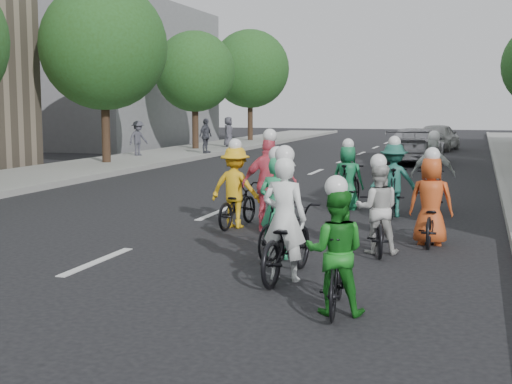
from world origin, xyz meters
The scene contains 23 objects.
ground centered at (0.00, 0.00, 0.00)m, with size 120.00×120.00×0.00m, color black.
sidewalk_left centered at (-8.00, 10.00, 0.07)m, with size 4.00×80.00×0.15m, color gray.
curb_left centered at (-6.05, 10.00, 0.09)m, with size 0.18×80.00×0.18m, color #999993.
curb_right centered at (6.05, 10.00, 0.09)m, with size 0.18×80.00×0.18m, color #999993.
bldg_sw centered at (-16.00, 28.00, 4.00)m, with size 10.00×14.00×8.00m, color slate.
tree_l_3 centered at (-8.20, 15.00, 4.52)m, with size 4.80×4.80×6.93m.
tree_l_4 centered at (-8.20, 24.00, 3.96)m, with size 4.00×4.00×5.97m.
tree_l_5 centered at (-8.20, 33.00, 4.52)m, with size 4.80×4.80×6.93m.
cyclist_0 centered at (2.96, -0.15, 0.59)m, with size 0.79×1.91×1.81m.
cyclist_1 centered at (3.91, -1.50, 0.59)m, with size 0.74×1.54×1.57m.
cyclist_2 centered at (1.00, 3.51, 0.63)m, with size 1.06×1.65×1.70m.
cyclist_3 centered at (1.73, 3.33, 0.71)m, with size 1.09×1.52×1.90m.
cyclist_4 centered at (4.67, 2.90, 0.57)m, with size 0.73×1.58×1.64m.
cyclist_5 centered at (2.50, 1.13, 0.59)m, with size 0.63×1.54×1.72m.
cyclist_6 centered at (3.91, 1.94, 0.56)m, with size 0.85×1.69×1.58m.
cyclist_7 centered at (3.72, 5.78, 0.66)m, with size 1.03×1.75×1.70m.
cyclist_8 centered at (4.47, 6.65, 0.61)m, with size 1.02×1.75×1.78m.
cyclist_9 centered at (2.63, 6.51, 0.60)m, with size 0.76×1.76×1.59m.
follow_car_lead centered at (3.00, 19.87, 0.71)m, with size 1.98×4.87×1.41m, color #AEADB2.
follow_car_trail centered at (3.41, 28.36, 0.70)m, with size 1.66×4.12×1.40m, color silver.
spectator_0 centered at (-8.63, 18.54, 0.90)m, with size 0.97×0.56×1.50m, color #474753.
spectator_1 centered at (-6.37, 20.73, 0.94)m, with size 0.92×0.38×1.57m, color #4A4C57.
spectator_2 centered at (-7.09, 25.80, 0.93)m, with size 0.76×0.50×1.56m, color #4B4A56.
Camera 1 is at (5.40, -9.27, 2.34)m, focal length 50.00 mm.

